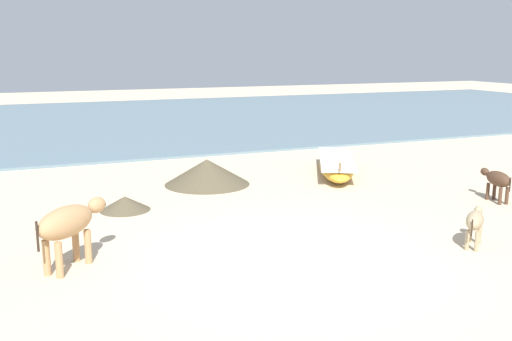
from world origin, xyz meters
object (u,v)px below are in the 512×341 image
Objects in this scene: fishing_boat_0 at (336,165)px; calf_near_dun at (475,221)px; cow_second_adult_tan at (68,224)px; calf_far_dark at (497,180)px.

fishing_boat_0 is 6.00m from calf_near_dun.
cow_second_adult_tan is (-7.18, -4.40, 0.47)m from fishing_boat_0.
cow_second_adult_tan is (-6.44, 1.55, 0.26)m from calf_near_dun.
fishing_boat_0 is at bearing -13.13° from cow_second_adult_tan.
cow_second_adult_tan is at bearing 103.04° from calf_far_dark.
calf_far_dark is at bearing -1.65° from calf_near_dun.
calf_far_dark reaches higher than fishing_boat_0.
fishing_boat_0 is 4.25m from calf_far_dark.
calf_far_dark reaches higher than calf_near_dun.
calf_near_dun is (-0.73, -5.95, 0.21)m from fishing_boat_0.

